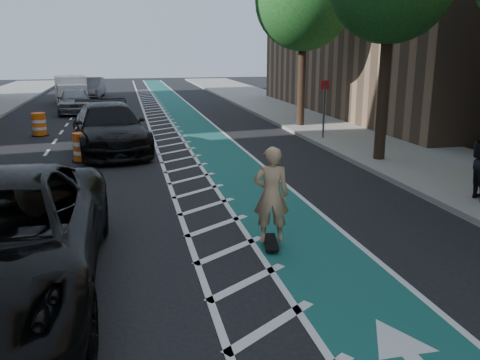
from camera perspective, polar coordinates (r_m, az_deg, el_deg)
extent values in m
plane|color=black|center=(8.31, -9.52, -12.29)|extent=(120.00, 120.00, 0.00)
cube|color=#195A53|center=(18.12, -1.98, 2.72)|extent=(2.00, 90.00, 0.01)
cube|color=silver|center=(17.90, -6.70, 2.48)|extent=(1.40, 90.00, 0.01)
cube|color=gray|center=(20.32, 16.37, 3.64)|extent=(5.00, 90.00, 0.15)
cube|color=gray|center=(19.26, 9.96, 3.44)|extent=(0.12, 90.00, 0.16)
cylinder|color=#382619|center=(17.53, 15.39, 9.07)|extent=(0.36, 0.36, 4.40)
cylinder|color=#382619|center=(24.86, 6.66, 10.97)|extent=(0.36, 0.36, 4.40)
sphere|color=#174519|center=(24.90, 6.91, 19.26)|extent=(4.20, 4.20, 4.20)
cylinder|color=#4C4C4C|center=(21.12, 9.40, 7.52)|extent=(0.08, 0.08, 2.40)
cube|color=red|center=(21.02, 9.53, 10.49)|extent=(0.35, 0.02, 0.35)
cube|color=black|center=(9.89, 3.44, -6.95)|extent=(0.42, 0.92, 0.03)
cylinder|color=black|center=(10.18, 2.78, -6.71)|extent=(0.05, 0.07, 0.07)
cylinder|color=black|center=(10.20, 3.80, -6.69)|extent=(0.05, 0.07, 0.07)
cylinder|color=black|center=(9.64, 3.05, -7.98)|extent=(0.05, 0.07, 0.07)
cylinder|color=black|center=(9.65, 4.14, -7.96)|extent=(0.05, 0.07, 0.07)
imported|color=tan|center=(9.58, 3.53, -1.68)|extent=(0.75, 0.57, 1.86)
imported|color=black|center=(19.47, -14.45, 5.69)|extent=(3.23, 6.29, 1.74)
imported|color=gray|center=(31.74, -18.10, 8.50)|extent=(2.00, 4.50, 1.50)
imported|color=#59585D|center=(41.48, -16.36, 9.92)|extent=(2.08, 4.82, 1.54)
cube|color=white|center=(38.16, -18.46, 9.63)|extent=(2.40, 3.19, 1.84)
cube|color=white|center=(35.98, -18.27, 9.02)|extent=(2.02, 1.71, 1.38)
cylinder|color=black|center=(35.62, -19.54, 8.27)|extent=(0.31, 0.67, 0.64)
cylinder|color=black|center=(35.69, -16.86, 8.50)|extent=(0.31, 0.67, 0.64)
cylinder|color=black|center=(38.92, -19.67, 8.73)|extent=(0.31, 0.67, 0.64)
cylinder|color=black|center=(38.98, -17.22, 8.93)|extent=(0.31, 0.67, 0.64)
cylinder|color=#FE650D|center=(12.49, -21.01, -1.81)|extent=(0.48, 0.48, 0.83)
cylinder|color=silver|center=(12.52, -20.95, -2.41)|extent=(0.49, 0.49, 0.11)
cylinder|color=silver|center=(12.45, -21.06, -1.28)|extent=(0.49, 0.49, 0.11)
cylinder|color=black|center=(12.60, -20.85, -3.53)|extent=(0.61, 0.61, 0.04)
cylinder|color=#DA4E0B|center=(17.96, -17.35, 3.52)|extent=(0.56, 0.56, 0.97)
cylinder|color=silver|center=(17.99, -17.31, 3.02)|extent=(0.57, 0.57, 0.13)
cylinder|color=silver|center=(17.94, -17.38, 3.96)|extent=(0.57, 0.57, 0.13)
cylinder|color=black|center=(18.05, -17.24, 2.08)|extent=(0.71, 0.71, 0.04)
cylinder|color=#FF600D|center=(23.95, -21.63, 5.82)|extent=(0.58, 0.58, 1.00)
cylinder|color=silver|center=(23.97, -21.59, 5.43)|extent=(0.59, 0.59, 0.13)
cylinder|color=silver|center=(23.93, -21.66, 6.17)|extent=(0.59, 0.59, 0.13)
cylinder|color=black|center=(24.02, -21.52, 4.69)|extent=(0.74, 0.74, 0.04)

